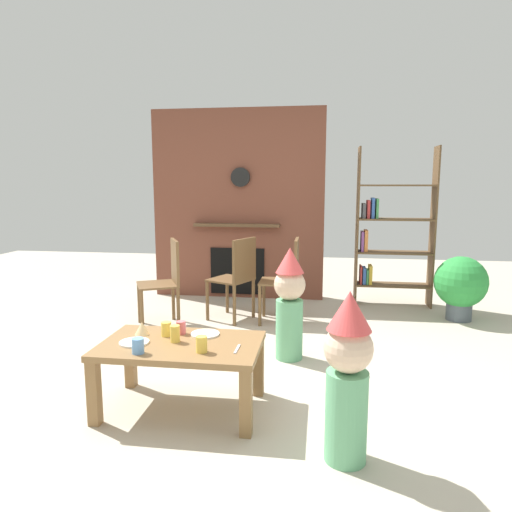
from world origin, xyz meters
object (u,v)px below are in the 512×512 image
object	(u,v)px
bookshelf	(387,234)
birthday_cake_slice	(142,328)
dining_chair_middle	(237,274)
child_with_cone_hat	(348,373)
dining_chair_right	(287,275)
child_in_pink	(289,301)
paper_cup_far_right	(138,346)
coffee_table	(181,353)
potted_plant_tall	(461,284)
paper_cup_near_right	(166,329)
paper_cup_center	(181,328)
paper_plate_rear	(134,342)
paper_cup_far_left	(202,344)
dining_chair_left	(166,277)
paper_cup_near_left	(175,334)
paper_plate_front	(205,334)

from	to	relation	value
bookshelf	birthday_cake_slice	xyz separation A→B (m)	(-1.98, -2.79, -0.38)
dining_chair_middle	child_with_cone_hat	bearing A→B (deg)	137.88
dining_chair_right	child_in_pink	bearing A→B (deg)	94.74
paper_cup_far_right	coffee_table	bearing A→B (deg)	47.85
potted_plant_tall	child_in_pink	bearing A→B (deg)	-141.86
paper_cup_near_right	potted_plant_tall	size ratio (longest dim) A/B	0.14
birthday_cake_slice	child_in_pink	bearing A→B (deg)	42.55
potted_plant_tall	paper_cup_center	bearing A→B (deg)	-138.03
paper_cup_near_right	child_with_cone_hat	distance (m)	1.29
paper_plate_rear	dining_chair_middle	xyz separation A→B (m)	(0.30, 2.07, 0.05)
paper_cup_far_left	paper_plate_rear	xyz separation A→B (m)	(-0.47, 0.09, -0.04)
child_with_cone_hat	child_in_pink	xyz separation A→B (m)	(-0.40, 1.42, 0.01)
paper_cup_far_right	paper_plate_rear	size ratio (longest dim) A/B	0.49
dining_chair_left	potted_plant_tall	size ratio (longest dim) A/B	1.29
paper_cup_near_left	paper_cup_near_right	world-z (taller)	paper_cup_near_left
child_with_cone_hat	potted_plant_tall	xyz separation A→B (m)	(1.35, 2.80, -0.09)
birthday_cake_slice	dining_chair_middle	bearing A→B (deg)	80.64
bookshelf	child_in_pink	xyz separation A→B (m)	(-1.04, -1.92, -0.37)
paper_cup_center	potted_plant_tall	world-z (taller)	potted_plant_tall
paper_cup_near_left	bookshelf	bearing A→B (deg)	59.43
dining_chair_middle	paper_plate_rear	bearing A→B (deg)	106.82
paper_cup_near_right	paper_cup_far_left	size ratio (longest dim) A/B	0.95
dining_chair_left	potted_plant_tall	bearing A→B (deg)	165.34
coffee_table	child_in_pink	size ratio (longest dim) A/B	1.08
paper_cup_center	potted_plant_tall	bearing A→B (deg)	41.97
paper_cup_far_right	dining_chair_left	size ratio (longest dim) A/B	0.10
bookshelf	dining_chair_left	distance (m)	2.67
paper_cup_far_right	paper_plate_front	bearing A→B (deg)	51.35
paper_cup_near_left	paper_cup_far_right	bearing A→B (deg)	-124.48
coffee_table	child_with_cone_hat	bearing A→B (deg)	-22.63
coffee_table	paper_cup_center	bearing A→B (deg)	106.43
paper_cup_far_left	paper_plate_front	bearing A→B (deg)	100.77
paper_cup_near_right	child_with_cone_hat	bearing A→B (deg)	-25.04
paper_cup_near_right	dining_chair_middle	bearing A→B (deg)	85.81
paper_plate_front	dining_chair_right	xyz separation A→B (m)	(0.42, 1.84, 0.05)
paper_cup_center	paper_cup_near_left	bearing A→B (deg)	-86.49
paper_cup_far_right	paper_plate_front	distance (m)	0.51
paper_cup_far_right	birthday_cake_slice	size ratio (longest dim) A/B	0.94
child_in_pink	dining_chair_left	size ratio (longest dim) A/B	1.06
dining_chair_middle	coffee_table	bearing A→B (deg)	114.90
paper_cup_near_left	paper_plate_rear	xyz separation A→B (m)	(-0.25, -0.06, -0.05)
bookshelf	child_in_pink	distance (m)	2.22
paper_cup_near_right	paper_cup_near_left	bearing A→B (deg)	-47.71
child_in_pink	potted_plant_tall	world-z (taller)	child_in_pink
paper_cup_near_left	paper_cup_near_right	xyz separation A→B (m)	(-0.10, 0.11, -0.01)
paper_cup_near_left	dining_chair_left	bearing A→B (deg)	110.69
paper_cup_near_left	birthday_cake_slice	bearing A→B (deg)	157.55
dining_chair_right	potted_plant_tall	xyz separation A→B (m)	(1.85, 0.35, -0.11)
paper_cup_far_left	dining_chair_middle	size ratio (longest dim) A/B	0.11
dining_chair_left	potted_plant_tall	world-z (taller)	dining_chair_left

